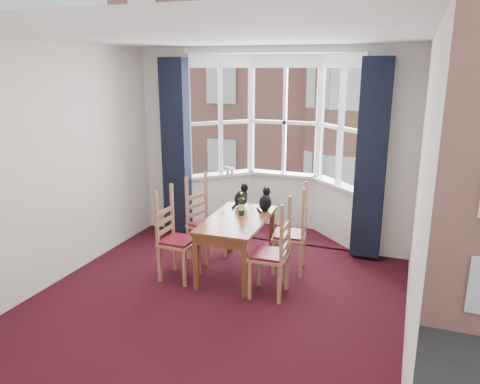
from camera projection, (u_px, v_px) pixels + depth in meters
The scene contains 22 objects.
floor at pixel (207, 311), 5.01m from camera, with size 4.50×4.50×0.00m, color black.
ceiling at pixel (201, 36), 4.27m from camera, with size 4.50×4.50×0.00m, color white.
wall_left at pixel (44, 169), 5.31m from camera, with size 4.50×4.50×0.00m, color silver.
wall_right at pixel (419, 205), 3.96m from camera, with size 4.50×4.50×0.00m, color silver.
wall_near at pixel (35, 278), 2.61m from camera, with size 4.00×4.00×0.00m, color silver.
wall_back_pier_left at pixel (168, 141), 7.23m from camera, with size 0.70×0.12×2.80m, color silver.
wall_back_pier_right at pixel (391, 155), 6.11m from camera, with size 0.70×0.12×2.80m, color silver.
bay_window at pixel (280, 142), 7.13m from camera, with size 2.76×0.94×2.80m.
curtain_left at pixel (176, 147), 7.00m from camera, with size 0.38×0.22×2.60m, color black.
curtain_right at pixel (371, 160), 6.04m from camera, with size 0.38×0.22×2.60m, color black.
dining_table at pixel (237, 226), 5.77m from camera, with size 0.74×1.32×0.72m.
chair_left_near at pixel (172, 241), 5.69m from camera, with size 0.41×0.43×0.92m.
chair_left_far at pixel (202, 224), 6.31m from camera, with size 0.52×0.53×0.92m.
chair_right_near at pixel (277, 257), 5.22m from camera, with size 0.41×0.43×0.92m.
chair_right_far at pixel (296, 236), 5.85m from camera, with size 0.46×0.47×0.92m.
cat_left at pixel (241, 198), 6.20m from camera, with size 0.23×0.27×0.32m.
cat_right at pixel (265, 202), 6.03m from camera, with size 0.18×0.24×0.31m.
wine_bottle at pixel (241, 205), 5.83m from camera, with size 0.07×0.07×0.29m.
candle_tall at pixel (228, 170), 7.38m from camera, with size 0.06×0.06×0.12m, color white.
candle_short at pixel (232, 171), 7.39m from camera, with size 0.06×0.06×0.10m, color white.
street at pixel (383, 180), 35.72m from camera, with size 80.00×80.00×0.00m, color #333335.
tenement_building at pixel (363, 91), 17.24m from camera, with size 18.40×7.80×15.20m.
Camera 1 is at (1.91, -4.08, 2.55)m, focal length 35.00 mm.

